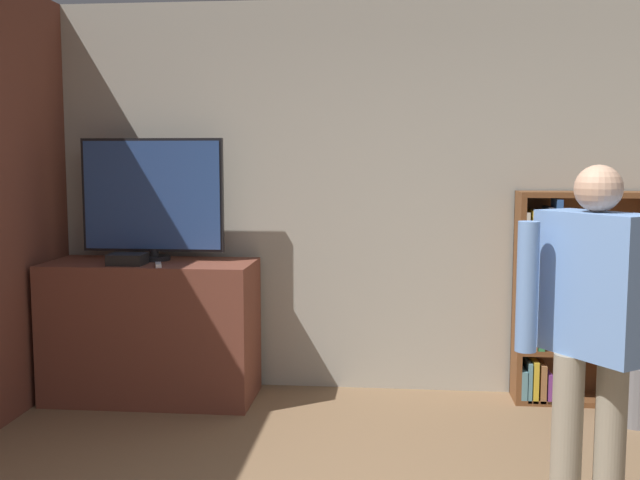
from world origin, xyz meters
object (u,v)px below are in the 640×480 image
at_px(television, 153,198).
at_px(waste_bin, 636,393).
at_px(game_console, 127,259).
at_px(person, 593,319).
at_px(bookshelf, 574,299).

bearing_deg(television, waste_bin, -4.56).
bearing_deg(waste_bin, game_console, 179.61).
bearing_deg(waste_bin, person, -114.10).
bearing_deg(game_console, waste_bin, -0.39).
bearing_deg(game_console, bookshelf, 7.04).
bearing_deg(television, game_console, -114.70).
bearing_deg(television, bookshelf, 2.73).
height_order(bookshelf, person, person).
height_order(bookshelf, waste_bin, bookshelf).
relative_size(television, bookshelf, 0.69).
distance_m(person, waste_bin, 1.79).
distance_m(bookshelf, waste_bin, 0.71).
relative_size(television, game_console, 4.21).
bearing_deg(bookshelf, television, -177.27).
xyz_separation_m(person, waste_bin, (0.66, 1.48, -0.77)).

